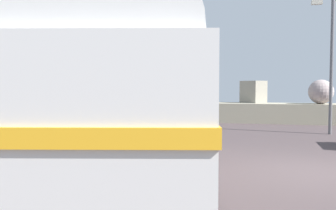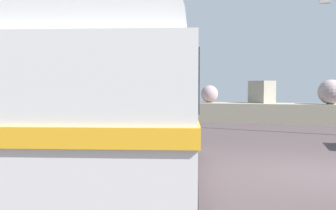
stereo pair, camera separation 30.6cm
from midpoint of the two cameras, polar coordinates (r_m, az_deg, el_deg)
ground at (r=9.47m, az=24.00°, el=-9.94°), size 32.00×26.00×0.02m
breakwater at (r=21.05m, az=19.48°, el=-0.69°), size 31.36×2.51×2.48m
vintage_coach at (r=7.53m, az=-4.22°, el=2.68°), size 4.16×8.90×3.70m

